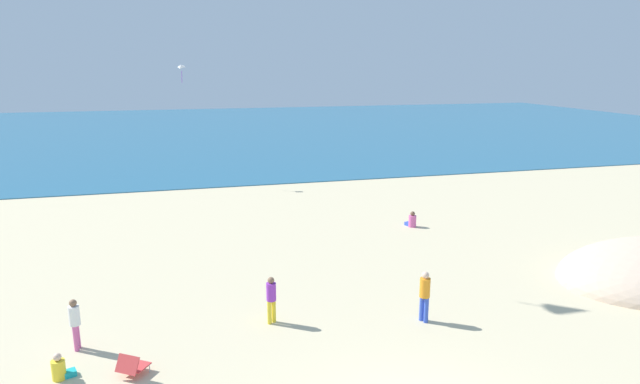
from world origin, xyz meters
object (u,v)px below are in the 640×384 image
at_px(person_1, 412,221).
at_px(person_4, 75,321).
at_px(beach_chair_mid_beach, 132,365).
at_px(person_2, 271,297).
at_px(person_3, 60,369).
at_px(kite_white, 181,66).
at_px(person_0, 425,293).

relative_size(person_1, person_4, 0.52).
bearing_deg(person_1, beach_chair_mid_beach, 113.36).
height_order(person_2, person_3, person_2).
height_order(person_1, person_4, person_4).
bearing_deg(beach_chair_mid_beach, person_1, -15.80).
distance_m(beach_chair_mid_beach, person_1, 14.94).
height_order(person_3, kite_white, kite_white).
bearing_deg(person_1, person_0, 141.27).
xyz_separation_m(beach_chair_mid_beach, person_3, (-1.62, 0.31, -0.03)).
bearing_deg(kite_white, person_0, -73.78).
distance_m(beach_chair_mid_beach, kite_white, 22.85).
bearing_deg(person_0, beach_chair_mid_beach, -17.27).
bearing_deg(person_0, person_4, -28.44).
relative_size(beach_chair_mid_beach, person_1, 1.17).
distance_m(person_3, person_4, 1.48).
distance_m(beach_chair_mid_beach, person_0, 7.95).
xyz_separation_m(person_1, kite_white, (-9.63, 12.12, 6.80)).
distance_m(person_0, person_2, 4.35).
xyz_separation_m(beach_chair_mid_beach, person_1, (11.43, 9.62, -0.01)).
xyz_separation_m(person_0, person_3, (-9.50, -0.53, -0.63)).
distance_m(person_2, person_4, 5.12).
xyz_separation_m(beach_chair_mid_beach, kite_white, (1.81, 21.75, 6.79)).
height_order(person_3, person_4, person_4).
relative_size(beach_chair_mid_beach, person_2, 0.61).
bearing_deg(kite_white, person_1, -51.55).
relative_size(person_1, person_2, 0.52).
bearing_deg(person_3, person_0, -16.97).
distance_m(person_0, kite_white, 22.63).
bearing_deg(person_4, beach_chair_mid_beach, 137.38).
distance_m(person_1, kite_white, 16.91).
bearing_deg(beach_chair_mid_beach, person_0, -49.75).
relative_size(beach_chair_mid_beach, person_0, 0.56).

